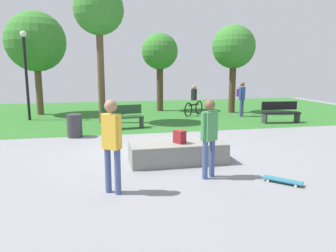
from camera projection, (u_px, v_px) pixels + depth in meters
name	position (u px, v px, depth m)	size (l,w,h in m)	color
ground_plane	(156.00, 150.00, 9.42)	(28.00, 28.00, 0.00)	gray
grass_lawn	(129.00, 112.00, 17.32)	(26.60, 11.57, 0.01)	#2D6B28
concrete_ledge	(177.00, 152.00, 8.17)	(2.40, 1.03, 0.51)	gray
backpack_on_ledge	(180.00, 137.00, 8.04)	(0.28, 0.20, 0.32)	maroon
skater_performing_trick	(112.00, 139.00, 6.00)	(0.38, 0.35, 1.80)	#3F5184
skater_watching	(209.00, 133.00, 6.88)	(0.39, 0.33, 1.71)	#3F5184
skateboard_by_ledge	(283.00, 180.00, 6.70)	(0.69, 0.72, 0.08)	teal
park_bench_far_left	(123.00, 116.00, 12.68)	(1.65, 0.69, 0.91)	#1E4223
park_bench_far_right	(280.00, 112.00, 14.01)	(1.64, 0.63, 0.91)	black
tree_tall_oak	(234.00, 48.00, 16.68)	(2.22, 2.22, 4.54)	#4C3823
tree_leaning_ash	(36.00, 42.00, 15.87)	(2.92, 2.92, 5.09)	brown
tree_broad_elm	(160.00, 53.00, 17.40)	(1.95, 1.95, 4.21)	#4C3823
tree_young_birch	(99.00, 12.00, 13.24)	(2.07, 2.07, 5.75)	brown
lamp_post	(26.00, 66.00, 14.34)	(0.28, 0.28, 3.95)	black
trash_bin	(75.00, 126.00, 11.10)	(0.51, 0.51, 0.79)	#333338
pedestrian_with_backpack	(242.00, 96.00, 15.70)	(0.44, 0.45, 1.69)	#3F5184
cyclist_on_bicycle	(194.00, 103.00, 16.22)	(1.34, 1.31, 1.52)	black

